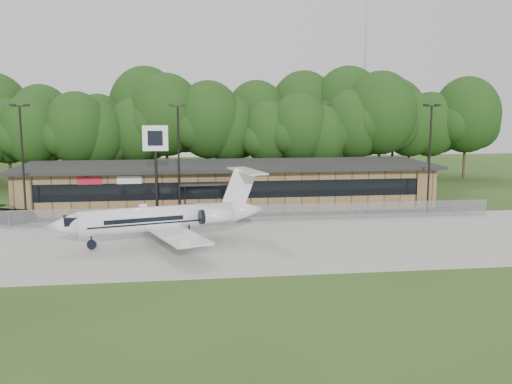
{
  "coord_description": "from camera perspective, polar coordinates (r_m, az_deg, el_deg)",
  "views": [
    {
      "loc": [
        -4.95,
        -33.4,
        10.07
      ],
      "look_at": [
        1.19,
        12.0,
        3.13
      ],
      "focal_mm": 40.0,
      "sensor_mm": 36.0,
      "label": 1
    }
  ],
  "objects": [
    {
      "name": "terminal",
      "position": [
        58.09,
        -2.74,
        0.8
      ],
      "size": [
        41.0,
        11.65,
        4.3
      ],
      "color": "olive",
      "rests_on": "ground"
    },
    {
      "name": "business_jet",
      "position": [
        42.06,
        -9.04,
        -2.66
      ],
      "size": [
        15.86,
        14.26,
        5.37
      ],
      "rotation": [
        0.0,
        0.0,
        0.24
      ],
      "color": "silver",
      "rests_on": "ground"
    },
    {
      "name": "light_pole_left",
      "position": [
        51.73,
        -22.33,
        3.44
      ],
      "size": [
        1.55,
        0.3,
        10.23
      ],
      "color": "black",
      "rests_on": "ground"
    },
    {
      "name": "light_pole_right",
      "position": [
        55.07,
        16.99,
        3.98
      ],
      "size": [
        1.55,
        0.3,
        10.23
      ],
      "color": "black",
      "rests_on": "ground"
    },
    {
      "name": "pole_sign",
      "position": [
        50.36,
        -10.01,
        4.33
      ],
      "size": [
        2.2,
        0.34,
        8.39
      ],
      "rotation": [
        0.0,
        0.0,
        -0.04
      ],
      "color": "black",
      "rests_on": "ground"
    },
    {
      "name": "suv",
      "position": [
        54.21,
        -24.04,
        -2.01
      ],
      "size": [
        6.07,
        4.0,
        1.55
      ],
      "primitive_type": "imported",
      "rotation": [
        0.0,
        0.0,
        1.29
      ],
      "color": "#28292B",
      "rests_on": "ground"
    },
    {
      "name": "fence",
      "position": [
        49.53,
        -1.83,
        -2.2
      ],
      "size": [
        46.0,
        0.04,
        1.52
      ],
      "color": "gray",
      "rests_on": "ground"
    },
    {
      "name": "ground",
      "position": [
        35.23,
        0.71,
        -7.99
      ],
      "size": [
        160.0,
        160.0,
        0.0
      ],
      "primitive_type": "plane",
      "color": "#2C4B1A",
      "rests_on": "ground"
    },
    {
      "name": "radio_mast",
      "position": [
        85.78,
        10.78,
        10.09
      ],
      "size": [
        0.2,
        0.2,
        25.0
      ],
      "primitive_type": "cylinder",
      "color": "gray",
      "rests_on": "ground"
    },
    {
      "name": "apron",
      "position": [
        42.88,
        -0.86,
        -4.91
      ],
      "size": [
        64.0,
        18.0,
        0.08
      ],
      "primitive_type": "cube",
      "color": "#9E9B93",
      "rests_on": "ground"
    },
    {
      "name": "light_pole_mid",
      "position": [
        50.06,
        -7.75,
        3.85
      ],
      "size": [
        1.55,
        0.3,
        10.23
      ],
      "color": "black",
      "rests_on": "ground"
    },
    {
      "name": "treeline",
      "position": [
        75.6,
        -3.97,
        6.65
      ],
      "size": [
        72.0,
        12.0,
        15.0
      ],
      "primitive_type": null,
      "color": "#173912",
      "rests_on": "ground"
    },
    {
      "name": "parking_lot",
      "position": [
        54.07,
        -2.31,
        -2.09
      ],
      "size": [
        50.0,
        9.0,
        0.06
      ],
      "primitive_type": "cube",
      "color": "#383835",
      "rests_on": "ground"
    }
  ]
}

